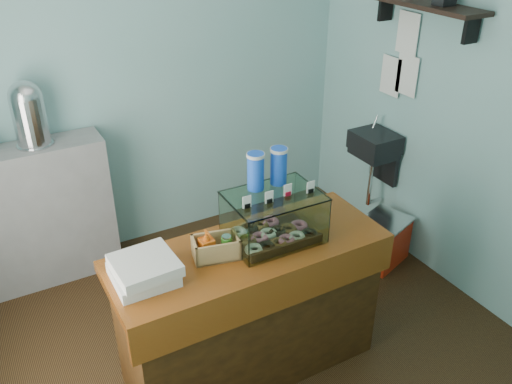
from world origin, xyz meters
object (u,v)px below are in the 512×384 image
display_case (272,213)px  red_cooler (382,241)px  coffee_urn (28,112)px  counter (250,309)px

display_case → red_cooler: size_ratio=1.03×
display_case → coffee_urn: coffee_urn is taller
counter → coffee_urn: 2.00m
counter → display_case: display_case is taller
counter → coffee_urn: (-0.85, 1.58, 0.88)m
coffee_urn → red_cooler: coffee_urn is taller
display_case → red_cooler: (1.30, 0.42, -0.87)m
coffee_urn → red_cooler: (2.31, -1.11, -1.15)m
display_case → coffee_urn: bearing=124.6°
counter → coffee_urn: bearing=118.1°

